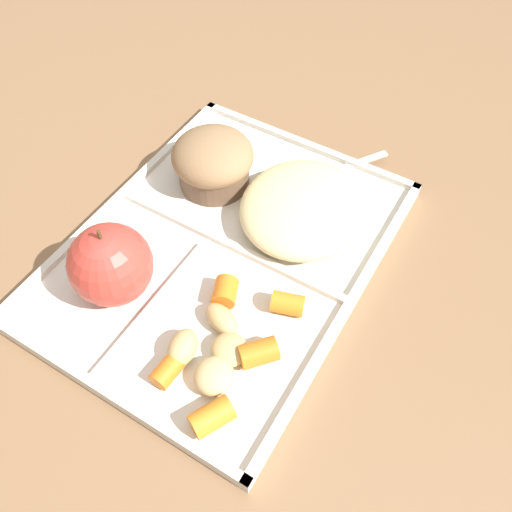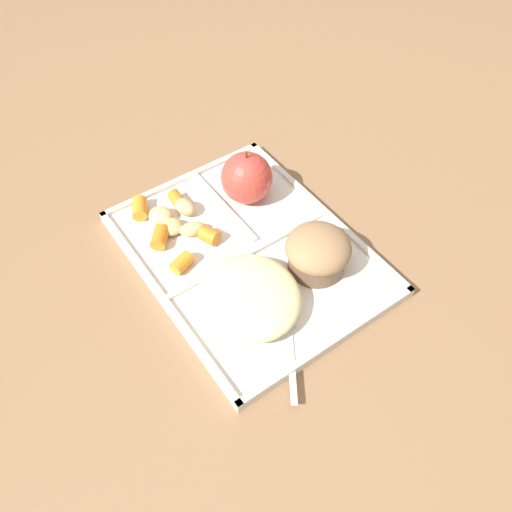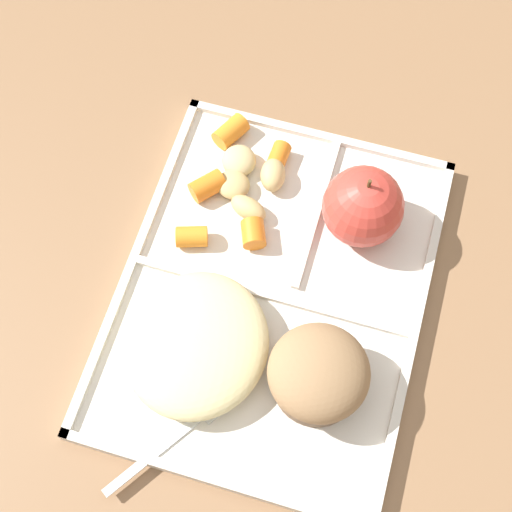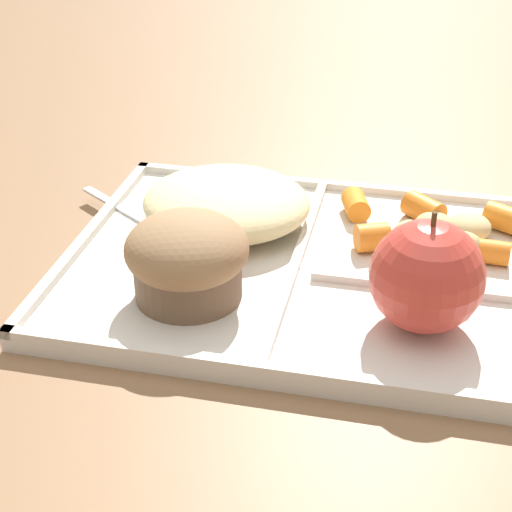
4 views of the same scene
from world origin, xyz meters
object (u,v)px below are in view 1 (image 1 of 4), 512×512
Objects in this scene: plastic_fork at (317,177)px; lunch_tray at (224,253)px; green_apple at (111,265)px; bran_muffin at (213,161)px.

lunch_tray is at bearing 166.32° from plastic_fork.
green_apple is at bearing 145.93° from lunch_tray.
green_apple reaches higher than bran_muffin.
bran_muffin is at bearing 39.19° from lunch_tray.
green_apple is at bearing 157.54° from plastic_fork.
green_apple reaches higher than plastic_fork.
lunch_tray is at bearing -140.81° from bran_muffin.
bran_muffin is 0.63× the size of plastic_fork.
plastic_fork is at bearing -22.46° from green_apple.
lunch_tray is 2.62× the size of plastic_fork.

